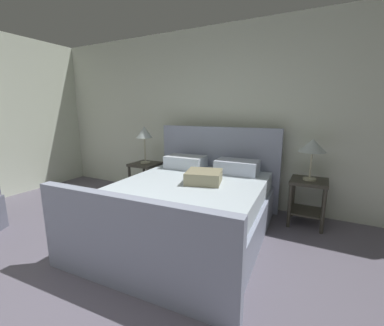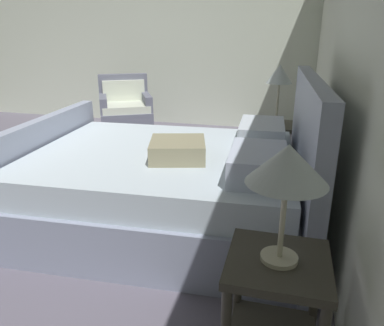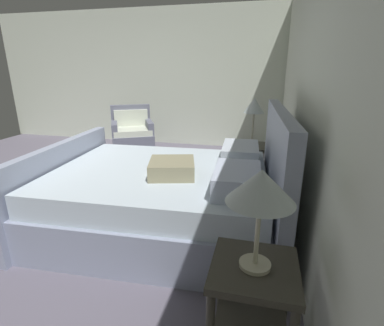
# 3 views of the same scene
# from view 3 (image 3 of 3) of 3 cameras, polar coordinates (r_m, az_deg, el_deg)

# --- Properties ---
(ground_plane) EXTENTS (6.37, 6.13, 0.02)m
(ground_plane) POSITION_cam_3_polar(r_m,az_deg,el_deg) (4.14, -29.08, -6.53)
(ground_plane) COLOR slate
(wall_back) EXTENTS (6.49, 0.12, 2.69)m
(wall_back) POSITION_cam_3_polar(r_m,az_deg,el_deg) (2.74, 22.88, 12.41)
(wall_back) COLOR silver
(wall_back) RESTS_ON ground
(wall_side_left) EXTENTS (0.12, 6.25, 2.69)m
(wall_side_left) POSITION_cam_3_polar(r_m,az_deg,el_deg) (6.54, -11.24, 15.96)
(wall_side_left) COLOR silver
(wall_side_left) RESTS_ON ground
(bed) EXTENTS (1.96, 2.36, 1.22)m
(bed) POSITION_cam_3_polar(r_m,az_deg,el_deg) (2.92, -5.07, -6.25)
(bed) COLOR #99A1BA
(bed) RESTS_ON ground
(nightstand_right) EXTENTS (0.44, 0.44, 0.60)m
(nightstand_right) POSITION_cam_3_polar(r_m,az_deg,el_deg) (1.72, 11.74, -24.39)
(nightstand_right) COLOR #38352C
(nightstand_right) RESTS_ON ground
(table_lamp_right) EXTENTS (0.33, 0.33, 0.52)m
(table_lamp_right) POSITION_cam_3_polar(r_m,az_deg,el_deg) (1.38, 13.37, -5.00)
(table_lamp_right) COLOR #B7B293
(table_lamp_right) RESTS_ON nightstand_right
(nightstand_left) EXTENTS (0.44, 0.44, 0.60)m
(nightstand_left) POSITION_cam_3_polar(r_m,az_deg,el_deg) (3.93, 11.46, 0.69)
(nightstand_left) COLOR #38352C
(nightstand_left) RESTS_ON ground
(table_lamp_left) EXTENTS (0.26, 0.26, 0.61)m
(table_lamp_left) POSITION_cam_3_polar(r_m,az_deg,el_deg) (3.78, 12.11, 10.64)
(table_lamp_left) COLOR #B7B293
(table_lamp_left) RESTS_ON nightstand_left
(armchair) EXTENTS (0.98, 0.98, 0.90)m
(armchair) POSITION_cam_3_polar(r_m,az_deg,el_deg) (5.51, -11.57, 5.10)
(armchair) COLOR slate
(armchair) RESTS_ON ground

